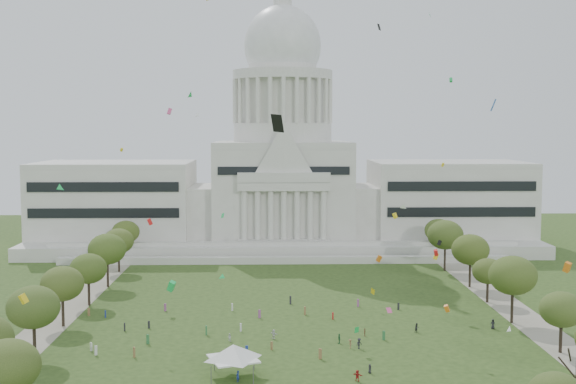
% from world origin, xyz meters
% --- Properties ---
extents(ground, '(400.00, 400.00, 0.00)m').
position_xyz_m(ground, '(0.00, 0.00, 0.00)').
color(ground, '#2C4318').
rests_on(ground, ground).
extents(capitol, '(160.00, 64.50, 91.30)m').
position_xyz_m(capitol, '(0.00, 113.59, 22.30)').
color(capitol, beige).
rests_on(capitol, ground).
extents(path_left, '(8.00, 160.00, 0.04)m').
position_xyz_m(path_left, '(-48.00, 30.00, 0.02)').
color(path_left, gray).
rests_on(path_left, ground).
extents(path_right, '(8.00, 160.00, 0.04)m').
position_xyz_m(path_right, '(48.00, 30.00, 0.02)').
color(path_right, gray).
rests_on(path_right, ground).
extents(row_tree_l_1, '(8.86, 8.86, 12.59)m').
position_xyz_m(row_tree_l_1, '(-44.07, -2.96, 8.95)').
color(row_tree_l_1, black).
rests_on(row_tree_l_1, ground).
extents(row_tree_r_1, '(7.58, 7.58, 10.78)m').
position_xyz_m(row_tree_r_1, '(46.22, -1.75, 7.66)').
color(row_tree_r_1, black).
rests_on(row_tree_r_1, ground).
extents(row_tree_l_2, '(8.42, 8.42, 11.97)m').
position_xyz_m(row_tree_l_2, '(-45.04, 17.30, 8.51)').
color(row_tree_l_2, black).
rests_on(row_tree_l_2, ground).
extents(row_tree_r_2, '(9.55, 9.55, 13.58)m').
position_xyz_m(row_tree_r_2, '(44.17, 17.44, 9.66)').
color(row_tree_r_2, black).
rests_on(row_tree_r_2, ground).
extents(row_tree_l_3, '(8.12, 8.12, 11.55)m').
position_xyz_m(row_tree_l_3, '(-44.09, 33.92, 8.21)').
color(row_tree_l_3, black).
rests_on(row_tree_l_3, ground).
extents(row_tree_r_3, '(7.01, 7.01, 9.98)m').
position_xyz_m(row_tree_r_3, '(44.40, 34.48, 7.08)').
color(row_tree_r_3, black).
rests_on(row_tree_r_3, ground).
extents(row_tree_l_4, '(9.29, 9.29, 13.21)m').
position_xyz_m(row_tree_l_4, '(-44.08, 52.42, 9.39)').
color(row_tree_l_4, black).
rests_on(row_tree_l_4, ground).
extents(row_tree_r_4, '(9.19, 9.19, 13.06)m').
position_xyz_m(row_tree_r_4, '(44.76, 50.04, 9.29)').
color(row_tree_r_4, black).
rests_on(row_tree_r_4, ground).
extents(row_tree_l_5, '(8.33, 8.33, 11.85)m').
position_xyz_m(row_tree_l_5, '(-45.22, 71.01, 8.42)').
color(row_tree_l_5, black).
rests_on(row_tree_l_5, ground).
extents(row_tree_r_5, '(9.82, 9.82, 13.96)m').
position_xyz_m(row_tree_r_5, '(43.49, 70.19, 9.93)').
color(row_tree_r_5, black).
rests_on(row_tree_r_5, ground).
extents(row_tree_l_6, '(8.19, 8.19, 11.64)m').
position_xyz_m(row_tree_l_6, '(-46.87, 89.14, 8.27)').
color(row_tree_l_6, black).
rests_on(row_tree_l_6, ground).
extents(row_tree_r_6, '(8.42, 8.42, 11.97)m').
position_xyz_m(row_tree_r_6, '(45.96, 88.13, 8.51)').
color(row_tree_r_6, black).
rests_on(row_tree_r_6, ground).
extents(near_tree_0, '(8.47, 8.47, 12.04)m').
position_xyz_m(near_tree_0, '(-38.00, -32.00, 8.56)').
color(near_tree_0, black).
rests_on(near_tree_0, ground).
extents(event_tent, '(12.38, 12.38, 5.39)m').
position_xyz_m(event_tent, '(-10.07, -12.66, 4.18)').
color(event_tent, '#4C4C4C').
rests_on(event_tent, ground).
extents(person_0, '(1.11, 0.97, 1.92)m').
position_xyz_m(person_0, '(39.07, 13.26, 0.96)').
color(person_0, '#26262B').
rests_on(person_0, ground).
extents(person_2, '(1.06, 0.90, 1.87)m').
position_xyz_m(person_2, '(23.77, 11.10, 0.93)').
color(person_2, '#26262B').
rests_on(person_2, ground).
extents(person_3, '(0.75, 1.15, 1.64)m').
position_xyz_m(person_3, '(9.92, 1.70, 0.82)').
color(person_3, olive).
rests_on(person_3, ground).
extents(person_4, '(0.75, 1.14, 1.81)m').
position_xyz_m(person_4, '(8.26, 4.57, 0.91)').
color(person_4, '#33723F').
rests_on(person_4, ground).
extents(person_5, '(1.67, 1.56, 1.77)m').
position_xyz_m(person_5, '(-3.62, 7.75, 0.88)').
color(person_5, silver).
rests_on(person_5, ground).
extents(person_6, '(0.69, 0.84, 1.48)m').
position_xyz_m(person_6, '(11.62, -11.38, 0.74)').
color(person_6, '#26262B').
rests_on(person_6, ground).
extents(person_7, '(0.76, 0.81, 1.79)m').
position_xyz_m(person_7, '(-9.27, -14.77, 0.90)').
color(person_7, navy).
rests_on(person_7, ground).
extents(person_8, '(0.85, 0.74, 1.49)m').
position_xyz_m(person_8, '(-11.68, 6.36, 0.74)').
color(person_8, silver).
rests_on(person_8, ground).
extents(person_9, '(1.37, 1.27, 1.92)m').
position_xyz_m(person_9, '(11.50, 1.36, 0.96)').
color(person_9, '#26262B').
rests_on(person_9, ground).
extents(person_10, '(0.49, 0.89, 1.50)m').
position_xyz_m(person_10, '(13.50, 9.03, 0.75)').
color(person_10, olive).
rests_on(person_10, ground).
extents(person_11, '(1.73, 1.37, 1.76)m').
position_xyz_m(person_11, '(9.20, -14.91, 0.88)').
color(person_11, '#B21E1E').
rests_on(person_11, ground).
extents(distant_crowd, '(65.82, 38.57, 1.84)m').
position_xyz_m(distant_crowd, '(-12.18, 14.38, 0.83)').
color(distant_crowd, silver).
rests_on(distant_crowd, ground).
extents(kite_swarm, '(82.62, 100.51, 64.31)m').
position_xyz_m(kite_swarm, '(5.33, 8.56, 22.10)').
color(kite_swarm, yellow).
rests_on(kite_swarm, ground).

